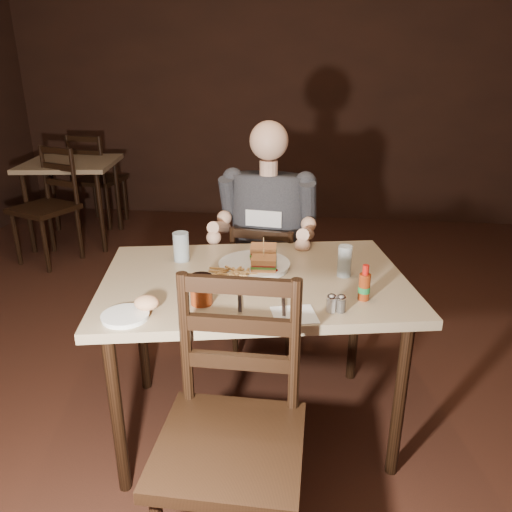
# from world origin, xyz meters

# --- Properties ---
(room_shell) EXTENTS (7.00, 7.00, 7.00)m
(room_shell) POSITION_xyz_m (0.00, 0.00, 1.40)
(room_shell) COLOR black
(room_shell) RESTS_ON ground
(main_table) EXTENTS (1.43, 1.10, 0.77)m
(main_table) POSITION_xyz_m (0.03, 0.02, 0.70)
(main_table) COLOR tan
(main_table) RESTS_ON ground
(bg_table) EXTENTS (0.91, 0.91, 0.77)m
(bg_table) POSITION_xyz_m (-2.00, 2.43, 0.68)
(bg_table) COLOR tan
(bg_table) RESTS_ON ground
(chair_far) EXTENTS (0.43, 0.46, 0.82)m
(chair_far) POSITION_xyz_m (0.02, 0.68, 0.41)
(chair_far) COLOR black
(chair_far) RESTS_ON ground
(chair_near) EXTENTS (0.46, 0.51, 0.99)m
(chair_near) POSITION_xyz_m (0.04, -0.68, 0.50)
(chair_near) COLOR black
(chair_near) RESTS_ON ground
(bg_chair_far) EXTENTS (0.49, 0.53, 0.95)m
(bg_chair_far) POSITION_xyz_m (-2.00, 2.98, 0.48)
(bg_chair_far) COLOR black
(bg_chair_far) RESTS_ON ground
(bg_chair_near) EXTENTS (0.59, 0.61, 0.96)m
(bg_chair_near) POSITION_xyz_m (-2.00, 1.88, 0.48)
(bg_chair_near) COLOR black
(bg_chair_near) RESTS_ON ground
(diner) EXTENTS (0.58, 0.48, 0.93)m
(diner) POSITION_xyz_m (0.02, 0.63, 0.89)
(diner) COLOR #333338
(diner) RESTS_ON chair_far
(dinner_plate) EXTENTS (0.37, 0.37, 0.02)m
(dinner_plate) POSITION_xyz_m (0.01, 0.13, 0.78)
(dinner_plate) COLOR white
(dinner_plate) RESTS_ON main_table
(sandwich_left) EXTENTS (0.11, 0.09, 0.09)m
(sandwich_left) POSITION_xyz_m (0.06, 0.07, 0.84)
(sandwich_left) COLOR tan
(sandwich_left) RESTS_ON dinner_plate
(sandwich_right) EXTENTS (0.12, 0.10, 0.10)m
(sandwich_right) POSITION_xyz_m (0.05, 0.21, 0.84)
(sandwich_right) COLOR tan
(sandwich_right) RESTS_ON dinner_plate
(fries_pile) EXTENTS (0.25, 0.20, 0.04)m
(fries_pile) POSITION_xyz_m (-0.06, -0.02, 0.81)
(fries_pile) COLOR tan
(fries_pile) RESTS_ON dinner_plate
(ketchup_dollop) EXTENTS (0.05, 0.05, 0.01)m
(ketchup_dollop) POSITION_xyz_m (0.11, 0.06, 0.79)
(ketchup_dollop) COLOR maroon
(ketchup_dollop) RESTS_ON dinner_plate
(glass_left) EXTENTS (0.09, 0.09, 0.13)m
(glass_left) POSITION_xyz_m (-0.33, 0.18, 0.84)
(glass_left) COLOR silver
(glass_left) RESTS_ON main_table
(glass_right) EXTENTS (0.07, 0.07, 0.14)m
(glass_right) POSITION_xyz_m (0.41, 0.09, 0.84)
(glass_right) COLOR silver
(glass_right) RESTS_ON main_table
(hot_sauce) EXTENTS (0.05, 0.05, 0.14)m
(hot_sauce) POSITION_xyz_m (0.47, -0.13, 0.84)
(hot_sauce) COLOR maroon
(hot_sauce) RESTS_ON main_table
(salt_shaker) EXTENTS (0.04, 0.04, 0.07)m
(salt_shaker) POSITION_xyz_m (0.35, -0.24, 0.80)
(salt_shaker) COLOR white
(salt_shaker) RESTS_ON main_table
(pepper_shaker) EXTENTS (0.04, 0.04, 0.06)m
(pepper_shaker) POSITION_xyz_m (0.38, -0.24, 0.80)
(pepper_shaker) COLOR #38332D
(pepper_shaker) RESTS_ON main_table
(syrup_dispenser) EXTENTS (0.11, 0.11, 0.11)m
(syrup_dispenser) POSITION_xyz_m (-0.14, -0.24, 0.83)
(syrup_dispenser) COLOR maroon
(syrup_dispenser) RESTS_ON main_table
(napkin) EXTENTS (0.19, 0.18, 0.00)m
(napkin) POSITION_xyz_m (0.22, -0.29, 0.77)
(napkin) COLOR white
(napkin) RESTS_ON main_table
(knife) EXTENTS (0.05, 0.21, 0.01)m
(knife) POSITION_xyz_m (0.00, -0.20, 0.78)
(knife) COLOR silver
(knife) RESTS_ON napkin
(fork) EXTENTS (0.03, 0.17, 0.01)m
(fork) POSITION_xyz_m (0.17, -0.23, 0.78)
(fork) COLOR silver
(fork) RESTS_ON napkin
(side_plate) EXTENTS (0.20, 0.20, 0.01)m
(side_plate) POSITION_xyz_m (-0.38, -0.39, 0.78)
(side_plate) COLOR white
(side_plate) RESTS_ON main_table
(bread_roll) EXTENTS (0.11, 0.09, 0.05)m
(bread_roll) POSITION_xyz_m (-0.32, -0.34, 0.81)
(bread_roll) COLOR tan
(bread_roll) RESTS_ON side_plate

